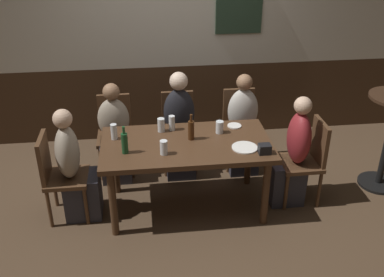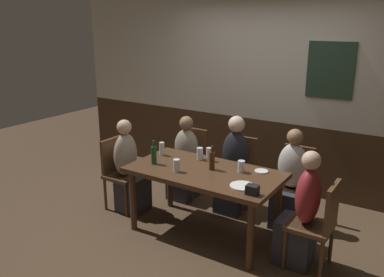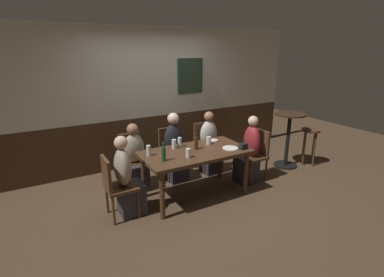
% 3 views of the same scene
% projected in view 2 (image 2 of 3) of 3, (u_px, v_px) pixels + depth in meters
% --- Properties ---
extents(ground_plane, '(12.00, 12.00, 0.00)m').
position_uv_depth(ground_plane, '(204.00, 233.00, 4.43)').
color(ground_plane, '#4C3826').
extents(wall_back, '(6.40, 0.13, 2.60)m').
position_uv_depth(wall_back, '(268.00, 94.00, 5.39)').
color(wall_back, '#3D2819').
rests_on(wall_back, ground_plane).
extents(dining_table, '(1.62, 0.86, 0.74)m').
position_uv_depth(dining_table, '(204.00, 178.00, 4.25)').
color(dining_table, '#472D1C').
rests_on(dining_table, ground_plane).
extents(chair_head_west, '(0.40, 0.40, 0.88)m').
position_uv_depth(chair_head_west, '(119.00, 169.00, 4.93)').
color(chair_head_west, '#513521').
rests_on(chair_head_west, ground_plane).
extents(chair_left_far, '(0.40, 0.40, 0.88)m').
position_uv_depth(chair_left_far, '(191.00, 158.00, 5.34)').
color(chair_left_far, '#513521').
rests_on(chair_left_far, ground_plane).
extents(chair_mid_far, '(0.40, 0.40, 0.88)m').
position_uv_depth(chair_mid_far, '(239.00, 168.00, 4.97)').
color(chair_mid_far, '#513521').
rests_on(chair_mid_far, ground_plane).
extents(chair_right_far, '(0.40, 0.40, 0.88)m').
position_uv_depth(chair_right_far, '(295.00, 180.00, 4.60)').
color(chair_right_far, '#513521').
rests_on(chair_right_far, ground_plane).
extents(chair_head_east, '(0.40, 0.40, 0.88)m').
position_uv_depth(chair_head_east, '(319.00, 221.00, 3.66)').
color(chair_head_east, '#513521').
rests_on(chair_head_east, ground_plane).
extents(person_head_west, '(0.37, 0.34, 1.14)m').
position_uv_depth(person_head_west, '(129.00, 173.00, 4.85)').
color(person_head_west, '#2D2D38').
rests_on(person_head_west, ground_plane).
extents(person_left_far, '(0.34, 0.37, 1.09)m').
position_uv_depth(person_left_far, '(184.00, 164.00, 5.22)').
color(person_left_far, '#2D2D38').
rests_on(person_left_far, ground_plane).
extents(person_mid_far, '(0.34, 0.37, 1.18)m').
position_uv_depth(person_mid_far, '(233.00, 172.00, 4.84)').
color(person_mid_far, '#2D2D38').
rests_on(person_mid_far, ground_plane).
extents(person_right_far, '(0.34, 0.37, 1.13)m').
position_uv_depth(person_right_far, '(290.00, 187.00, 4.48)').
color(person_right_far, '#2D2D38').
rests_on(person_right_far, ground_plane).
extents(person_head_east, '(0.37, 0.34, 1.15)m').
position_uv_depth(person_head_east, '(301.00, 218.00, 3.74)').
color(person_head_east, '#2D2D38').
rests_on(person_head_east, ground_plane).
extents(tumbler_water, '(0.06, 0.06, 0.15)m').
position_uv_depth(tumbler_water, '(162.00, 149.00, 4.68)').
color(tumbler_water, silver).
rests_on(tumbler_water, dining_table).
extents(highball_clear, '(0.06, 0.06, 0.15)m').
position_uv_depth(highball_clear, '(209.00, 155.00, 4.49)').
color(highball_clear, silver).
rests_on(highball_clear, dining_table).
extents(beer_glass_half, '(0.07, 0.07, 0.14)m').
position_uv_depth(beer_glass_half, '(200.00, 154.00, 4.53)').
color(beer_glass_half, silver).
rests_on(beer_glass_half, dining_table).
extents(pint_glass_amber, '(0.08, 0.08, 0.12)m').
position_uv_depth(pint_glass_amber, '(241.00, 167.00, 4.16)').
color(pint_glass_amber, silver).
rests_on(pint_glass_amber, dining_table).
extents(beer_glass_tall, '(0.07, 0.07, 0.14)m').
position_uv_depth(beer_glass_tall, '(177.00, 166.00, 4.17)').
color(beer_glass_tall, silver).
rests_on(beer_glass_tall, dining_table).
extents(beer_bottle_green, '(0.06, 0.06, 0.27)m').
position_uv_depth(beer_bottle_green, '(154.00, 155.00, 4.39)').
color(beer_bottle_green, '#194723').
rests_on(beer_bottle_green, dining_table).
extents(beer_bottle_brown, '(0.06, 0.06, 0.26)m').
position_uv_depth(beer_bottle_brown, '(212.00, 160.00, 4.22)').
color(beer_bottle_brown, '#42230F').
rests_on(beer_bottle_brown, dining_table).
extents(plate_white_large, '(0.24, 0.24, 0.01)m').
position_uv_depth(plate_white_large, '(242.00, 186.00, 3.81)').
color(plate_white_large, white).
rests_on(plate_white_large, dining_table).
extents(plate_white_small, '(0.14, 0.14, 0.01)m').
position_uv_depth(plate_white_small, '(261.00, 171.00, 4.18)').
color(plate_white_small, white).
rests_on(plate_white_small, dining_table).
extents(condiment_caddy, '(0.11, 0.09, 0.09)m').
position_uv_depth(condiment_caddy, '(252.00, 190.00, 3.62)').
color(condiment_caddy, black).
rests_on(condiment_caddy, dining_table).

